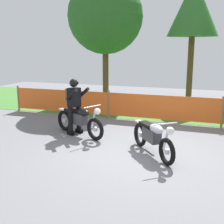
{
  "coord_description": "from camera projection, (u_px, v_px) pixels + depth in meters",
  "views": [
    {
      "loc": [
        1.63,
        -6.83,
        2.62
      ],
      "look_at": [
        -0.88,
        0.41,
        0.9
      ],
      "focal_mm": 46.94,
      "sensor_mm": 36.0,
      "label": 1
    }
  ],
  "objects": [
    {
      "name": "tree_leftmost",
      "position": [
        105.0,
        16.0,
        13.38
      ],
      "size": [
        3.45,
        3.45,
        5.71
      ],
      "color": "brown",
      "rests_on": "ground"
    },
    {
      "name": "motorcycle_trailing",
      "position": [
        79.0,
        120.0,
        8.74
      ],
      "size": [
        1.94,
        1.05,
        0.99
      ],
      "rotation": [
        0.0,
        0.0,
        -0.44
      ],
      "color": "black",
      "rests_on": "ground"
    },
    {
      "name": "barrier_fence",
      "position": [
        162.0,
        107.0,
        10.21
      ],
      "size": [
        11.99,
        0.08,
        1.05
      ],
      "color": "olive",
      "rests_on": "ground"
    },
    {
      "name": "ground",
      "position": [
        140.0,
        153.0,
        7.39
      ],
      "size": [
        24.0,
        24.0,
        0.02
      ],
      "primitive_type": "cube",
      "color": "slate"
    },
    {
      "name": "grass_verge",
      "position": [
        173.0,
        107.0,
        13.03
      ],
      "size": [
        24.0,
        5.86,
        0.01
      ],
      "primitive_type": "cube",
      "color": "#427A33",
      "rests_on": "ground"
    },
    {
      "name": "rider_trailing",
      "position": [
        74.0,
        103.0,
        8.79
      ],
      "size": [
        0.78,
        0.69,
        1.69
      ],
      "rotation": [
        0.0,
        0.0,
        -0.44
      ],
      "color": "black",
      "rests_on": "ground"
    },
    {
      "name": "motorcycle_lead",
      "position": [
        153.0,
        137.0,
        7.14
      ],
      "size": [
        1.36,
        1.63,
        0.96
      ],
      "rotation": [
        0.0,
        0.0,
        -0.88
      ],
      "color": "black",
      "rests_on": "ground"
    },
    {
      "name": "tree_near_left",
      "position": [
        194.0,
        8.0,
        13.43
      ],
      "size": [
        2.37,
        2.37,
        5.72
      ],
      "color": "brown",
      "rests_on": "ground"
    }
  ]
}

